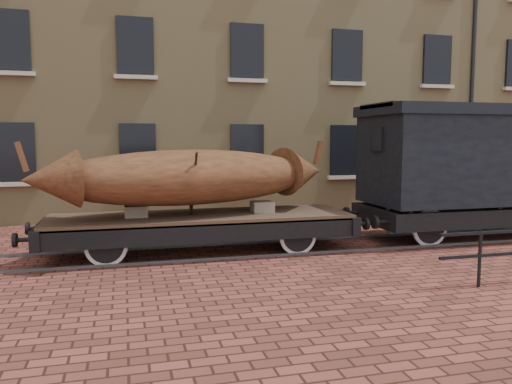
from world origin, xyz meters
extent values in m
plane|color=#532A20|center=(0.00, 0.00, 0.00)|extent=(90.00, 90.00, 0.00)
cube|color=tan|center=(3.00, 10.00, 7.00)|extent=(40.00, 10.00, 14.00)
cube|color=black|center=(-6.00, 4.96, 2.20)|extent=(1.10, 0.12, 1.70)
cube|color=beige|center=(-6.00, 4.90, 1.25)|extent=(1.30, 0.18, 0.12)
cube|color=black|center=(-2.50, 4.96, 2.20)|extent=(1.10, 0.12, 1.70)
cube|color=beige|center=(-2.50, 4.90, 1.25)|extent=(1.30, 0.18, 0.12)
cube|color=black|center=(1.00, 4.96, 2.20)|extent=(1.10, 0.12, 1.70)
cube|color=beige|center=(1.00, 4.90, 1.25)|extent=(1.30, 0.18, 0.12)
cube|color=black|center=(4.50, 4.96, 2.20)|extent=(1.10, 0.12, 1.70)
cube|color=beige|center=(4.50, 4.90, 1.25)|extent=(1.30, 0.18, 0.12)
cube|color=black|center=(8.00, 4.96, 2.20)|extent=(1.10, 0.12, 1.70)
cube|color=beige|center=(8.00, 4.90, 1.25)|extent=(1.30, 0.18, 0.12)
cube|color=black|center=(-6.00, 4.96, 5.40)|extent=(1.10, 0.12, 1.70)
cube|color=beige|center=(-6.00, 4.90, 4.45)|extent=(1.30, 0.18, 0.12)
cube|color=black|center=(-2.50, 4.96, 5.40)|extent=(1.10, 0.12, 1.70)
cube|color=beige|center=(-2.50, 4.90, 4.45)|extent=(1.30, 0.18, 0.12)
cube|color=black|center=(1.00, 4.96, 5.40)|extent=(1.10, 0.12, 1.70)
cube|color=beige|center=(1.00, 4.90, 4.45)|extent=(1.30, 0.18, 0.12)
cube|color=black|center=(4.50, 4.96, 5.40)|extent=(1.10, 0.12, 1.70)
cube|color=beige|center=(4.50, 4.90, 4.45)|extent=(1.30, 0.18, 0.12)
cube|color=black|center=(8.00, 4.96, 5.40)|extent=(1.10, 0.12, 1.70)
cube|color=beige|center=(8.00, 4.90, 4.45)|extent=(1.30, 0.18, 0.12)
cylinder|color=black|center=(9.50, 4.95, 7.00)|extent=(0.14, 0.14, 14.00)
cube|color=#59595E|center=(0.00, -0.72, 0.03)|extent=(30.00, 0.08, 0.06)
cube|color=#59595E|center=(0.00, 0.72, 0.03)|extent=(30.00, 0.08, 0.06)
cylinder|color=black|center=(3.00, -3.80, 0.50)|extent=(0.06, 0.06, 1.00)
cube|color=#4D3A29|center=(-1.28, 0.00, 0.83)|extent=(6.64, 1.95, 0.11)
cube|color=black|center=(-1.28, -0.90, 0.62)|extent=(6.64, 0.14, 0.40)
cube|color=black|center=(-1.28, 0.90, 0.62)|extent=(6.64, 0.14, 0.40)
cube|color=black|center=(-4.60, 0.00, 0.62)|extent=(0.19, 2.04, 0.40)
cylinder|color=black|center=(-4.84, -0.66, 0.62)|extent=(0.31, 0.09, 0.09)
cylinder|color=black|center=(-4.99, -0.66, 0.62)|extent=(0.07, 0.28, 0.28)
cylinder|color=black|center=(-4.84, 0.66, 0.62)|extent=(0.31, 0.09, 0.09)
cylinder|color=black|center=(-4.99, 0.66, 0.62)|extent=(0.07, 0.28, 0.28)
cube|color=black|center=(2.04, 0.00, 0.62)|extent=(0.19, 2.04, 0.40)
cylinder|color=black|center=(2.29, -0.66, 0.62)|extent=(0.31, 0.09, 0.09)
cylinder|color=black|center=(2.44, -0.66, 0.62)|extent=(0.07, 0.28, 0.28)
cylinder|color=black|center=(2.29, 0.66, 0.62)|extent=(0.31, 0.09, 0.09)
cylinder|color=black|center=(2.44, 0.66, 0.62)|extent=(0.07, 0.28, 0.28)
cylinder|color=black|center=(-3.31, 0.00, 0.43)|extent=(0.09, 1.68, 0.09)
cylinder|color=silver|center=(-3.31, -0.72, 0.43)|extent=(0.85, 0.06, 0.85)
cylinder|color=black|center=(-3.31, -0.72, 0.43)|extent=(0.70, 0.09, 0.70)
cube|color=black|center=(-3.31, -0.83, 0.64)|extent=(0.80, 0.07, 0.09)
cylinder|color=silver|center=(-3.31, 0.72, 0.43)|extent=(0.85, 0.06, 0.85)
cylinder|color=black|center=(-3.31, 0.72, 0.43)|extent=(0.70, 0.09, 0.70)
cube|color=black|center=(-3.31, 0.83, 0.64)|extent=(0.80, 0.07, 0.09)
cylinder|color=black|center=(0.76, 0.00, 0.43)|extent=(0.09, 1.68, 0.09)
cylinder|color=silver|center=(0.76, -0.72, 0.43)|extent=(0.85, 0.06, 0.85)
cylinder|color=black|center=(0.76, -0.72, 0.43)|extent=(0.70, 0.09, 0.70)
cube|color=black|center=(0.76, -0.83, 0.64)|extent=(0.80, 0.07, 0.09)
cylinder|color=silver|center=(0.76, 0.72, 0.43)|extent=(0.85, 0.06, 0.85)
cylinder|color=black|center=(0.76, 0.72, 0.43)|extent=(0.70, 0.09, 0.70)
cube|color=black|center=(0.76, 0.83, 0.64)|extent=(0.80, 0.07, 0.09)
cube|color=black|center=(-1.28, 0.00, 0.49)|extent=(3.54, 0.05, 0.05)
cube|color=gray|center=(-2.69, 0.00, 1.01)|extent=(0.49, 0.44, 0.25)
cube|color=gray|center=(0.14, 0.00, 1.01)|extent=(0.49, 0.44, 0.25)
ellipsoid|color=brown|center=(-1.50, 0.00, 1.72)|extent=(6.36, 3.13, 1.22)
cone|color=brown|center=(-4.33, -0.60, 1.78)|extent=(1.27, 1.35, 1.16)
cube|color=brown|center=(-4.79, -0.70, 2.23)|extent=(0.26, 0.17, 0.59)
cone|color=brown|center=(1.33, 0.60, 1.78)|extent=(1.27, 1.35, 1.16)
cube|color=brown|center=(1.79, 0.70, 2.23)|extent=(0.26, 0.17, 0.59)
cylinder|color=#2D221A|center=(-1.50, -0.49, 1.59)|extent=(0.05, 1.04, 1.45)
cylinder|color=#2D221A|center=(-1.50, 0.49, 1.59)|extent=(0.05, 1.04, 1.45)
cube|color=black|center=(5.89, -1.04, 0.66)|extent=(5.69, 0.15, 0.43)
cube|color=black|center=(5.89, 1.04, 0.66)|extent=(5.69, 0.15, 0.43)
cube|color=black|center=(3.04, 0.00, 0.66)|extent=(0.21, 2.28, 0.43)
cylinder|color=black|center=(2.62, -0.76, 0.66)|extent=(0.08, 0.30, 0.30)
cylinder|color=black|center=(2.62, 0.76, 0.66)|extent=(0.08, 0.30, 0.30)
cylinder|color=black|center=(4.09, 0.00, 0.46)|extent=(0.09, 1.80, 0.09)
cylinder|color=silver|center=(4.09, -0.72, 0.46)|extent=(0.91, 0.07, 0.91)
cylinder|color=black|center=(4.09, -0.72, 0.46)|extent=(0.75, 0.09, 0.75)
cylinder|color=silver|center=(4.09, 0.72, 0.46)|extent=(0.91, 0.07, 0.91)
cylinder|color=black|center=(4.09, 0.72, 0.46)|extent=(0.75, 0.09, 0.75)
cylinder|color=silver|center=(7.69, 0.72, 0.46)|extent=(0.91, 0.07, 0.91)
cylinder|color=black|center=(7.69, 0.72, 0.46)|extent=(0.75, 0.09, 0.75)
cube|color=black|center=(5.89, 0.00, 2.04)|extent=(5.69, 2.28, 2.18)
cube|color=black|center=(5.89, 0.00, 3.26)|extent=(5.86, 2.41, 0.27)
cube|color=black|center=(5.89, 0.00, 3.37)|extent=(5.86, 1.61, 0.11)
cube|color=black|center=(3.02, 0.00, 2.56)|extent=(0.08, 0.57, 0.57)
camera|label=1|loc=(-2.91, -10.99, 2.55)|focal=35.00mm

